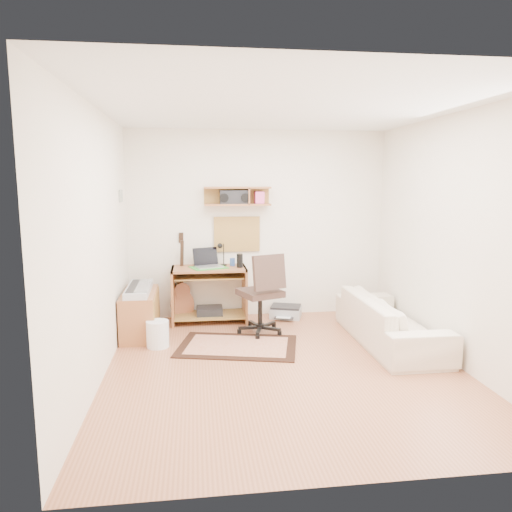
{
  "coord_description": "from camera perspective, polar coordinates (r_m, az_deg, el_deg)",
  "views": [
    {
      "loc": [
        -0.88,
        -4.68,
        1.9
      ],
      "look_at": [
        -0.15,
        1.05,
        1.0
      ],
      "focal_mm": 33.71,
      "sensor_mm": 36.0,
      "label": 1
    }
  ],
  "objects": [
    {
      "name": "laptop",
      "position": [
        6.46,
        -5.66,
        -0.24
      ],
      "size": [
        0.44,
        0.44,
        0.26
      ],
      "primitive_type": null,
      "rotation": [
        0.0,
        0.0,
        0.34
      ],
      "color": "silver",
      "rests_on": "desk"
    },
    {
      "name": "guitar",
      "position": [
        6.66,
        -8.81,
        -2.44
      ],
      "size": [
        0.36,
        0.27,
        1.21
      ],
      "primitive_type": null,
      "rotation": [
        0.0,
        0.0,
        0.24
      ],
      "color": "#9F5531",
      "rests_on": "floor"
    },
    {
      "name": "boombox",
      "position": [
        6.57,
        -2.61,
        6.93
      ],
      "size": [
        0.39,
        0.18,
        0.2
      ],
      "primitive_type": "cube",
      "color": "black",
      "rests_on": "wall_shelf"
    },
    {
      "name": "cork_board",
      "position": [
        6.72,
        -2.28,
        2.62
      ],
      "size": [
        0.64,
        0.03,
        0.49
      ],
      "primitive_type": "cube",
      "color": "#B17D58",
      "rests_on": "back_wall"
    },
    {
      "name": "music_keyboard",
      "position": [
        6.1,
        -13.72,
        -3.82
      ],
      "size": [
        0.27,
        0.87,
        0.08
      ],
      "primitive_type": "cube",
      "color": "#B2B5BA",
      "rests_on": "cabinet"
    },
    {
      "name": "ceiling",
      "position": [
        4.81,
        3.52,
        17.28
      ],
      "size": [
        3.6,
        4.0,
        0.01
      ],
      "primitive_type": "cube",
      "color": "white",
      "rests_on": "ground"
    },
    {
      "name": "back_wall",
      "position": [
        6.76,
        0.23,
        3.77
      ],
      "size": [
        3.6,
        0.01,
        2.6
      ],
      "primitive_type": "cube",
      "color": "white",
      "rests_on": "ground"
    },
    {
      "name": "pencil_cup",
      "position": [
        6.61,
        -2.81,
        -0.71
      ],
      "size": [
        0.07,
        0.07,
        0.1
      ],
      "primitive_type": "cylinder",
      "color": "#315195",
      "rests_on": "desk"
    },
    {
      "name": "desk_lamp",
      "position": [
        6.63,
        -3.86,
        0.21
      ],
      "size": [
        0.1,
        0.1,
        0.31
      ],
      "primitive_type": null,
      "color": "black",
      "rests_on": "desk"
    },
    {
      "name": "printer",
      "position": [
        6.83,
        3.55,
        -6.57
      ],
      "size": [
        0.5,
        0.44,
        0.16
      ],
      "primitive_type": "cube",
      "rotation": [
        0.0,
        0.0,
        -0.32
      ],
      "color": "#A5A8AA",
      "rests_on": "floor"
    },
    {
      "name": "wall_photo",
      "position": [
        6.24,
        -15.74,
        6.88
      ],
      "size": [
        0.02,
        0.2,
        0.15
      ],
      "primitive_type": "cube",
      "color": "#4C8CBF",
      "rests_on": "left_wall"
    },
    {
      "name": "left_wall",
      "position": [
        4.8,
        -18.31,
        1.24
      ],
      "size": [
        0.01,
        4.0,
        2.6
      ],
      "primitive_type": "cube",
      "color": "white",
      "rests_on": "ground"
    },
    {
      "name": "cabinet",
      "position": [
        6.17,
        -13.61,
        -6.66
      ],
      "size": [
        0.4,
        0.9,
        0.55
      ],
      "primitive_type": "cube",
      "color": "#A06138",
      "rests_on": "floor"
    },
    {
      "name": "waste_basket",
      "position": [
        5.73,
        -11.59,
        -9.05
      ],
      "size": [
        0.33,
        0.33,
        0.31
      ],
      "primitive_type": "cylinder",
      "rotation": [
        0.0,
        0.0,
        0.33
      ],
      "color": "white",
      "rests_on": "floor"
    },
    {
      "name": "task_chair",
      "position": [
        6.01,
        0.49,
        -4.39
      ],
      "size": [
        0.69,
        0.69,
        1.04
      ],
      "primitive_type": null,
      "rotation": [
        0.0,
        0.0,
        0.38
      ],
      "color": "#362620",
      "rests_on": "floor"
    },
    {
      "name": "wall_shelf",
      "position": [
        6.58,
        -2.23,
        7.11
      ],
      "size": [
        0.9,
        0.25,
        0.26
      ],
      "primitive_type": "cube",
      "color": "#A06138",
      "rests_on": "back_wall"
    },
    {
      "name": "floor",
      "position": [
        5.12,
        3.24,
        -12.97
      ],
      "size": [
        3.6,
        4.0,
        0.01
      ],
      "primitive_type": "cube",
      "color": "#AD6B48",
      "rests_on": "ground"
    },
    {
      "name": "speaker",
      "position": [
        6.46,
        -1.94,
        -0.56
      ],
      "size": [
        0.08,
        0.08,
        0.19
      ],
      "primitive_type": "cylinder",
      "color": "black",
      "rests_on": "desk"
    },
    {
      "name": "rug",
      "position": [
        5.67,
        -2.21,
        -10.62
      ],
      "size": [
        1.51,
        1.18,
        0.02
      ],
      "primitive_type": "cube",
      "rotation": [
        0.0,
        0.0,
        -0.23
      ],
      "color": "#D3B38E",
      "rests_on": "floor"
    },
    {
      "name": "right_wall",
      "position": [
        5.43,
        22.47,
        1.84
      ],
      "size": [
        0.01,
        4.0,
        2.6
      ],
      "primitive_type": "cube",
      "color": "white",
      "rests_on": "ground"
    },
    {
      "name": "sofa",
      "position": [
        5.9,
        15.62,
        -6.47
      ],
      "size": [
        0.56,
        1.9,
        0.74
      ],
      "primitive_type": "imported",
      "rotation": [
        0.0,
        0.0,
        1.57
      ],
      "color": "beige",
      "rests_on": "floor"
    },
    {
      "name": "desk",
      "position": [
        6.58,
        -5.56,
        -4.58
      ],
      "size": [
        1.0,
        0.55,
        0.75
      ],
      "primitive_type": null,
      "color": "#A06138",
      "rests_on": "floor"
    }
  ]
}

